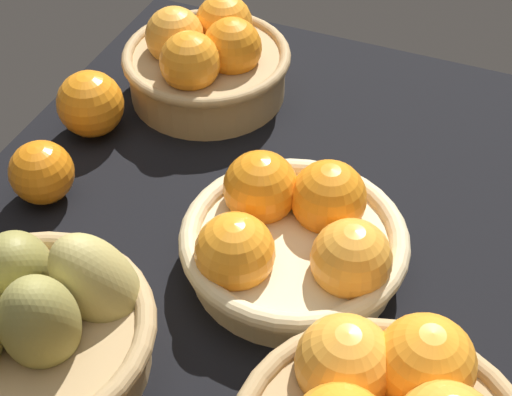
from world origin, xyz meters
TOP-DOWN VIEW (x-y plane):
  - market_tray at (0.00, 0.00)cm, footprint 84.00×72.00cm
  - basket_near_right_pears at (21.15, -14.74)cm, footprint 23.12×23.12cm
  - basket_center at (1.33, 2.77)cm, footprint 23.13×23.13cm
  - basket_near_left at (-22.48, -17.94)cm, footprint 21.49×21.49cm
  - loose_orange_back_gap at (-9.98, -27.63)cm, footprint 8.16×8.16cm
  - loose_orange_side_gap at (2.32, -26.44)cm, footprint 7.18×7.18cm

SIDE VIEW (x-z plane):
  - market_tray at x=0.00cm, z-range 0.00..3.00cm
  - loose_orange_side_gap at x=2.32cm, z-range 3.00..10.18cm
  - basket_center at x=1.33cm, z-range 2.04..12.04cm
  - loose_orange_back_gap at x=-9.98cm, z-range 3.00..11.16cm
  - basket_near_right_pears at x=21.15cm, z-range 0.45..15.17cm
  - basket_near_left at x=-22.48cm, z-range 2.23..13.89cm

